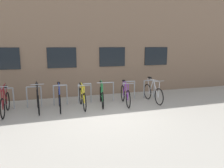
# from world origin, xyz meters

# --- Properties ---
(ground_plane) EXTENTS (42.00, 42.00, 0.00)m
(ground_plane) POSITION_xyz_m (0.00, 0.00, 0.00)
(ground_plane) COLOR #9E998E
(storefront_building) EXTENTS (28.00, 5.47, 6.06)m
(storefront_building) POSITION_xyz_m (0.00, 5.91, 3.03)
(storefront_building) COLOR #7A604C
(storefront_building) RESTS_ON ground
(bike_rack) EXTENTS (6.57, 0.05, 0.84)m
(bike_rack) POSITION_xyz_m (-0.43, 1.90, 0.51)
(bike_rack) COLOR gray
(bike_rack) RESTS_ON ground
(bicycle_yellow) EXTENTS (0.44, 1.74, 0.98)m
(bicycle_yellow) POSITION_xyz_m (-0.65, 1.29, 0.38)
(bicycle_yellow) COLOR black
(bicycle_yellow) RESTS_ON ground
(bicycle_purple) EXTENTS (0.46, 1.75, 0.98)m
(bicycle_purple) POSITION_xyz_m (1.12, 1.22, 0.38)
(bicycle_purple) COLOR black
(bicycle_purple) RESTS_ON ground
(bicycle_maroon) EXTENTS (0.44, 1.70, 1.09)m
(bicycle_maroon) POSITION_xyz_m (-3.38, 1.31, 0.39)
(bicycle_maroon) COLOR black
(bicycle_maroon) RESTS_ON ground
(bicycle_green) EXTENTS (0.50, 1.73, 1.03)m
(bicycle_green) POSITION_xyz_m (0.16, 1.42, 0.37)
(bicycle_green) COLOR black
(bicycle_green) RESTS_ON ground
(bicycle_silver) EXTENTS (0.44, 1.74, 1.04)m
(bicycle_silver) POSITION_xyz_m (2.39, 1.22, 0.39)
(bicycle_silver) COLOR black
(bicycle_silver) RESTS_ON ground
(bicycle_black) EXTENTS (0.44, 1.75, 1.10)m
(bicycle_black) POSITION_xyz_m (-2.29, 1.35, 0.40)
(bicycle_black) COLOR black
(bicycle_black) RESTS_ON ground
(bicycle_blue) EXTENTS (0.44, 1.73, 1.04)m
(bicycle_blue) POSITION_xyz_m (-1.52, 1.28, 0.39)
(bicycle_blue) COLOR black
(bicycle_blue) RESTS_ON ground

